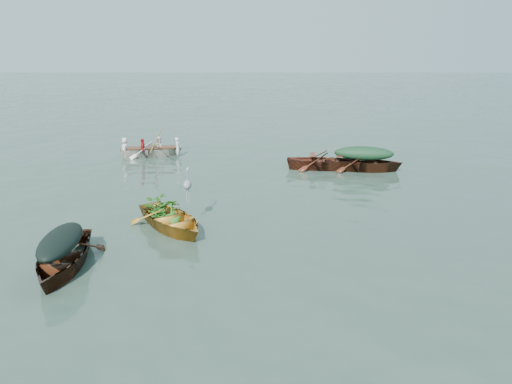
{
  "coord_description": "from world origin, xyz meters",
  "views": [
    {
      "loc": [
        -0.77,
        -12.14,
        4.65
      ],
      "look_at": [
        -0.78,
        1.66,
        0.5
      ],
      "focal_mm": 35.0,
      "sensor_mm": 36.0,
      "label": 1
    }
  ],
  "objects_px": {
    "yellow_dinghy": "(171,229)",
    "dark_covered_boat": "(64,269)",
    "green_tarp_boat": "(363,171)",
    "rowed_boat": "(152,156)",
    "open_wooden_boat": "(325,169)",
    "heron": "(188,191)"
  },
  "relations": [
    {
      "from": "dark_covered_boat",
      "to": "open_wooden_boat",
      "type": "height_order",
      "value": "same"
    },
    {
      "from": "yellow_dinghy",
      "to": "open_wooden_boat",
      "type": "xyz_separation_m",
      "value": [
        4.85,
        6.35,
        0.0
      ]
    },
    {
      "from": "open_wooden_boat",
      "to": "heron",
      "type": "distance_m",
      "value": 7.51
    },
    {
      "from": "yellow_dinghy",
      "to": "dark_covered_boat",
      "type": "bearing_deg",
      "value": -165.69
    },
    {
      "from": "green_tarp_boat",
      "to": "rowed_boat",
      "type": "distance_m",
      "value": 8.81
    },
    {
      "from": "rowed_boat",
      "to": "green_tarp_boat",
      "type": "bearing_deg",
      "value": -115.49
    },
    {
      "from": "yellow_dinghy",
      "to": "rowed_boat",
      "type": "xyz_separation_m",
      "value": [
        -2.22,
        8.58,
        0.0
      ]
    },
    {
      "from": "dark_covered_boat",
      "to": "heron",
      "type": "xyz_separation_m",
      "value": [
        2.34,
        2.74,
        0.93
      ]
    },
    {
      "from": "dark_covered_boat",
      "to": "rowed_boat",
      "type": "distance_m",
      "value": 10.96
    },
    {
      "from": "yellow_dinghy",
      "to": "dark_covered_boat",
      "type": "xyz_separation_m",
      "value": [
        -1.93,
        -2.37,
        0.0
      ]
    },
    {
      "from": "yellow_dinghy",
      "to": "rowed_boat",
      "type": "distance_m",
      "value": 8.86
    },
    {
      "from": "heron",
      "to": "open_wooden_boat",
      "type": "bearing_deg",
      "value": 16.82
    },
    {
      "from": "rowed_boat",
      "to": "dark_covered_boat",
      "type": "bearing_deg",
      "value": 172.15
    },
    {
      "from": "green_tarp_boat",
      "to": "heron",
      "type": "bearing_deg",
      "value": 143.52
    },
    {
      "from": "yellow_dinghy",
      "to": "heron",
      "type": "distance_m",
      "value": 1.08
    },
    {
      "from": "dark_covered_boat",
      "to": "open_wooden_boat",
      "type": "relative_size",
      "value": 0.91
    },
    {
      "from": "rowed_boat",
      "to": "open_wooden_boat",
      "type": "bearing_deg",
      "value": -116.86
    },
    {
      "from": "dark_covered_boat",
      "to": "green_tarp_boat",
      "type": "xyz_separation_m",
      "value": [
        8.17,
        8.51,
        0.0
      ]
    },
    {
      "from": "yellow_dinghy",
      "to": "open_wooden_boat",
      "type": "distance_m",
      "value": 7.99
    },
    {
      "from": "open_wooden_boat",
      "to": "rowed_boat",
      "type": "height_order",
      "value": "open_wooden_boat"
    },
    {
      "from": "green_tarp_boat",
      "to": "open_wooden_boat",
      "type": "height_order",
      "value": "open_wooden_boat"
    },
    {
      "from": "green_tarp_boat",
      "to": "rowed_boat",
      "type": "height_order",
      "value": "green_tarp_boat"
    }
  ]
}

